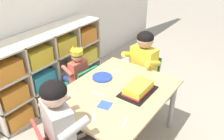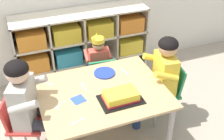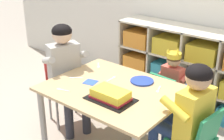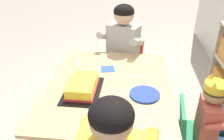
{
  "view_description": "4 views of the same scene",
  "coord_description": "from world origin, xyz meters",
  "px_view_note": "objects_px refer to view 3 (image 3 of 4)",
  "views": [
    {
      "loc": [
        -1.54,
        -1.06,
        1.92
      ],
      "look_at": [
        0.02,
        0.06,
        0.82
      ],
      "focal_mm": 38.18,
      "sensor_mm": 36.0,
      "label": 1
    },
    {
      "loc": [
        -0.67,
        -1.99,
        2.24
      ],
      "look_at": [
        0.12,
        0.06,
        0.79
      ],
      "focal_mm": 47.23,
      "sensor_mm": 36.0,
      "label": 2
    },
    {
      "loc": [
        1.48,
        -1.84,
        1.79
      ],
      "look_at": [
        0.01,
        -0.04,
        0.8
      ],
      "focal_mm": 49.62,
      "sensor_mm": 36.0,
      "label": 3
    },
    {
      "loc": [
        1.42,
        0.17,
        1.52
      ],
      "look_at": [
        0.09,
        0.03,
        0.79
      ],
      "focal_mm": 36.75,
      "sensor_mm": 36.0,
      "label": 4
    }
  ],
  "objects_px": {
    "adult_helper_seated": "(66,66)",
    "guest_at_table_side": "(188,110)",
    "fork_near_child_seat": "(111,79)",
    "fork_by_napkin": "(76,78)",
    "fork_near_cake_tray": "(159,90)",
    "classroom_chair_adult_side": "(64,82)",
    "birthday_cake_on_tray": "(111,95)",
    "classroom_chair_guest_side": "(197,139)",
    "activity_table": "(114,97)",
    "fork_scattered_mid_table": "(62,90)",
    "classroom_chair_blue": "(168,95)",
    "fork_at_table_front_edge": "(98,65)",
    "child_with_crown": "(175,78)",
    "paper_plate_stack": "(142,81)"
  },
  "relations": [
    {
      "from": "birthday_cake_on_tray",
      "to": "fork_by_napkin",
      "type": "xyz_separation_m",
      "value": [
        -0.51,
        0.12,
        -0.03
      ]
    },
    {
      "from": "fork_near_child_seat",
      "to": "classroom_chair_blue",
      "type": "bearing_deg",
      "value": 144.14
    },
    {
      "from": "guest_at_table_side",
      "to": "fork_near_cake_tray",
      "type": "xyz_separation_m",
      "value": [
        -0.33,
        0.11,
        0.02
      ]
    },
    {
      "from": "fork_by_napkin",
      "to": "fork_near_cake_tray",
      "type": "height_order",
      "value": "same"
    },
    {
      "from": "classroom_chair_adult_side",
      "to": "birthday_cake_on_tray",
      "type": "xyz_separation_m",
      "value": [
        0.83,
        -0.25,
        0.22
      ]
    },
    {
      "from": "activity_table",
      "to": "birthday_cake_on_tray",
      "type": "bearing_deg",
      "value": -58.14
    },
    {
      "from": "classroom_chair_guest_side",
      "to": "fork_at_table_front_edge",
      "type": "relative_size",
      "value": 6.3
    },
    {
      "from": "activity_table",
      "to": "birthday_cake_on_tray",
      "type": "distance_m",
      "value": 0.24
    },
    {
      "from": "activity_table",
      "to": "guest_at_table_side",
      "type": "distance_m",
      "value": 0.65
    },
    {
      "from": "paper_plate_stack",
      "to": "fork_at_table_front_edge",
      "type": "xyz_separation_m",
      "value": [
        -0.55,
        0.04,
        -0.01
      ]
    },
    {
      "from": "fork_at_table_front_edge",
      "to": "fork_near_cake_tray",
      "type": "distance_m",
      "value": 0.75
    },
    {
      "from": "classroom_chair_guest_side",
      "to": "birthday_cake_on_tray",
      "type": "height_order",
      "value": "birthday_cake_on_tray"
    },
    {
      "from": "child_with_crown",
      "to": "birthday_cake_on_tray",
      "type": "height_order",
      "value": "child_with_crown"
    },
    {
      "from": "classroom_chair_guest_side",
      "to": "fork_near_child_seat",
      "type": "relative_size",
      "value": 5.13
    },
    {
      "from": "fork_near_child_seat",
      "to": "fork_at_table_front_edge",
      "type": "relative_size",
      "value": 1.23
    },
    {
      "from": "adult_helper_seated",
      "to": "guest_at_table_side",
      "type": "relative_size",
      "value": 1.07
    },
    {
      "from": "child_with_crown",
      "to": "adult_helper_seated",
      "type": "relative_size",
      "value": 0.79
    },
    {
      "from": "adult_helper_seated",
      "to": "fork_near_child_seat",
      "type": "xyz_separation_m",
      "value": [
        0.49,
        0.1,
        -0.03
      ]
    },
    {
      "from": "classroom_chair_guest_side",
      "to": "fork_near_cake_tray",
      "type": "xyz_separation_m",
      "value": [
        -0.44,
        0.13,
        0.23
      ]
    },
    {
      "from": "classroom_chair_blue",
      "to": "child_with_crown",
      "type": "xyz_separation_m",
      "value": [
        0.01,
        0.1,
        0.15
      ]
    },
    {
      "from": "birthday_cake_on_tray",
      "to": "fork_at_table_front_edge",
      "type": "height_order",
      "value": "birthday_cake_on_tray"
    },
    {
      "from": "fork_scattered_mid_table",
      "to": "fork_near_child_seat",
      "type": "bearing_deg",
      "value": 52.1
    },
    {
      "from": "fork_near_cake_tray",
      "to": "classroom_chair_blue",
      "type": "bearing_deg",
      "value": -1.25
    },
    {
      "from": "activity_table",
      "to": "fork_near_cake_tray",
      "type": "relative_size",
      "value": 9.05
    },
    {
      "from": "fork_at_table_front_edge",
      "to": "fork_near_cake_tray",
      "type": "relative_size",
      "value": 0.82
    },
    {
      "from": "activity_table",
      "to": "classroom_chair_guest_side",
      "type": "bearing_deg",
      "value": 6.49
    },
    {
      "from": "activity_table",
      "to": "classroom_chair_guest_side",
      "type": "relative_size",
      "value": 1.75
    },
    {
      "from": "birthday_cake_on_tray",
      "to": "fork_scattered_mid_table",
      "type": "xyz_separation_m",
      "value": [
        -0.42,
        -0.13,
        -0.03
      ]
    },
    {
      "from": "fork_by_napkin",
      "to": "fork_at_table_front_edge",
      "type": "bearing_deg",
      "value": 57.7
    },
    {
      "from": "fork_near_child_seat",
      "to": "fork_by_napkin",
      "type": "bearing_deg",
      "value": -56.39
    },
    {
      "from": "fork_scattered_mid_table",
      "to": "fork_near_child_seat",
      "type": "xyz_separation_m",
      "value": [
        0.18,
        0.44,
        0.0
      ]
    },
    {
      "from": "classroom_chair_guest_side",
      "to": "fork_near_cake_tray",
      "type": "height_order",
      "value": "classroom_chair_guest_side"
    },
    {
      "from": "fork_scattered_mid_table",
      "to": "fork_near_child_seat",
      "type": "height_order",
      "value": "same"
    },
    {
      "from": "classroom_chair_blue",
      "to": "adult_helper_seated",
      "type": "relative_size",
      "value": 0.57
    },
    {
      "from": "adult_helper_seated",
      "to": "fork_near_child_seat",
      "type": "height_order",
      "value": "adult_helper_seated"
    },
    {
      "from": "paper_plate_stack",
      "to": "fork_scattered_mid_table",
      "type": "xyz_separation_m",
      "value": [
        -0.43,
        -0.56,
        -0.01
      ]
    },
    {
      "from": "classroom_chair_blue",
      "to": "fork_scattered_mid_table",
      "type": "distance_m",
      "value": 1.08
    },
    {
      "from": "activity_table",
      "to": "fork_scattered_mid_table",
      "type": "distance_m",
      "value": 0.44
    },
    {
      "from": "classroom_chair_blue",
      "to": "fork_near_child_seat",
      "type": "xyz_separation_m",
      "value": [
        -0.32,
        -0.48,
        0.26
      ]
    },
    {
      "from": "classroom_chair_adult_side",
      "to": "birthday_cake_on_tray",
      "type": "relative_size",
      "value": 1.84
    },
    {
      "from": "child_with_crown",
      "to": "adult_helper_seated",
      "type": "xyz_separation_m",
      "value": [
        -0.82,
        -0.69,
        0.14
      ]
    },
    {
      "from": "activity_table",
      "to": "guest_at_table_side",
      "type": "relative_size",
      "value": 1.15
    },
    {
      "from": "guest_at_table_side",
      "to": "fork_near_child_seat",
      "type": "bearing_deg",
      "value": -84.43
    },
    {
      "from": "activity_table",
      "to": "fork_scattered_mid_table",
      "type": "xyz_separation_m",
      "value": [
        -0.31,
        -0.3,
        0.09
      ]
    },
    {
      "from": "activity_table",
      "to": "adult_helper_seated",
      "type": "distance_m",
      "value": 0.64
    },
    {
      "from": "guest_at_table_side",
      "to": "birthday_cake_on_tray",
      "type": "distance_m",
      "value": 0.6
    },
    {
      "from": "adult_helper_seated",
      "to": "fork_at_table_front_edge",
      "type": "relative_size",
      "value": 10.23
    },
    {
      "from": "adult_helper_seated",
      "to": "paper_plate_stack",
      "type": "distance_m",
      "value": 0.77
    },
    {
      "from": "adult_helper_seated",
      "to": "classroom_chair_guest_side",
      "type": "height_order",
      "value": "adult_helper_seated"
    },
    {
      "from": "paper_plate_stack",
      "to": "fork_near_child_seat",
      "type": "xyz_separation_m",
      "value": [
        -0.25,
        -0.12,
        -0.01
      ]
    }
  ]
}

